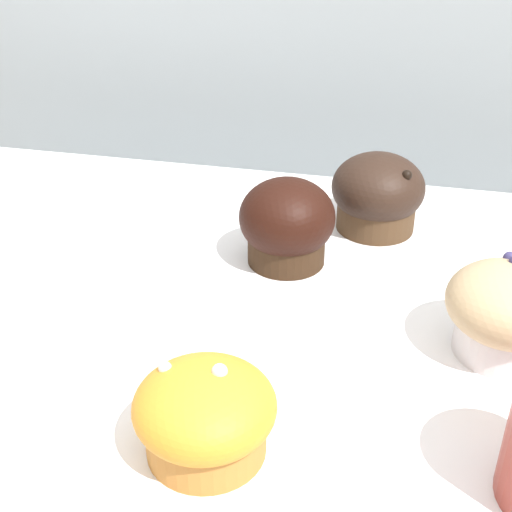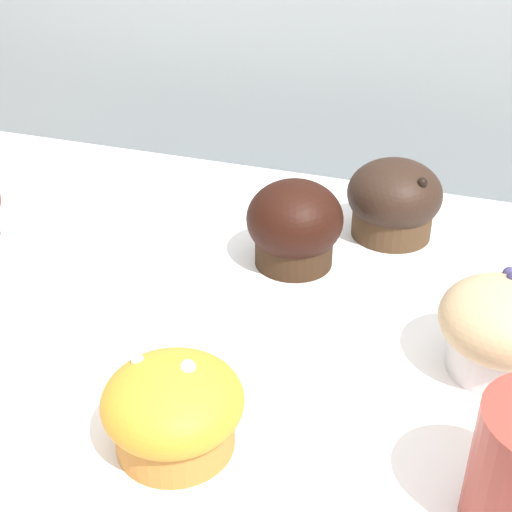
{
  "view_description": "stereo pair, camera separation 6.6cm",
  "coord_description": "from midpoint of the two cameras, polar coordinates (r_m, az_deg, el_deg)",
  "views": [
    {
      "loc": [
        0.19,
        -0.52,
        1.32
      ],
      "look_at": [
        0.06,
        0.03,
        0.98
      ],
      "focal_mm": 50.0,
      "sensor_mm": 36.0,
      "label": 1
    },
    {
      "loc": [
        0.25,
        -0.5,
        1.32
      ],
      "look_at": [
        0.06,
        0.03,
        0.98
      ],
      "focal_mm": 50.0,
      "sensor_mm": 36.0,
      "label": 2
    }
  ],
  "objects": [
    {
      "name": "muffin_back_right",
      "position": [
        0.79,
        7.35,
        4.88
      ],
      "size": [
        0.1,
        0.1,
        0.09
      ],
      "color": "#47301D",
      "rests_on": "display_counter"
    },
    {
      "name": "muffin_front_left",
      "position": [
        0.61,
        16.68,
        -4.34
      ],
      "size": [
        0.1,
        0.1,
        0.08
      ],
      "color": "silver",
      "rests_on": "display_counter"
    },
    {
      "name": "muffin_front_right",
      "position": [
        0.51,
        -7.88,
        -12.57
      ],
      "size": [
        0.1,
        0.1,
        0.07
      ],
      "color": "#C57C35",
      "rests_on": "display_counter"
    },
    {
      "name": "wall_back",
      "position": [
        1.21,
        1.42,
        10.39
      ],
      "size": [
        3.2,
        0.1,
        1.8
      ],
      "primitive_type": "cube",
      "color": "#A8B2B7",
      "rests_on": "ground"
    },
    {
      "name": "muffin_back_left",
      "position": [
        0.71,
        -0.14,
        2.51
      ],
      "size": [
        0.1,
        0.1,
        0.09
      ],
      "color": "#332012",
      "rests_on": "display_counter"
    }
  ]
}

